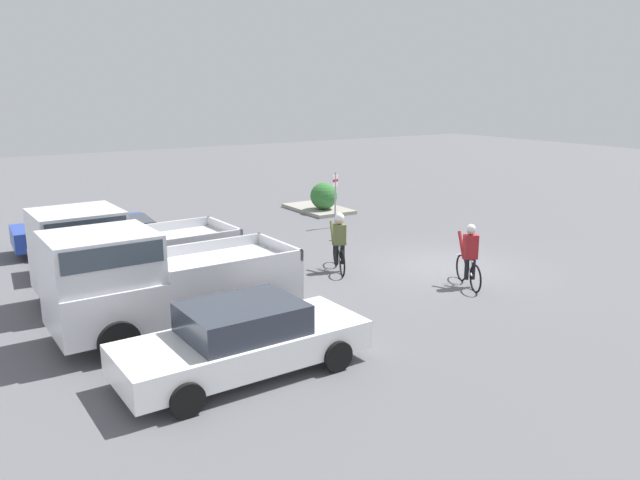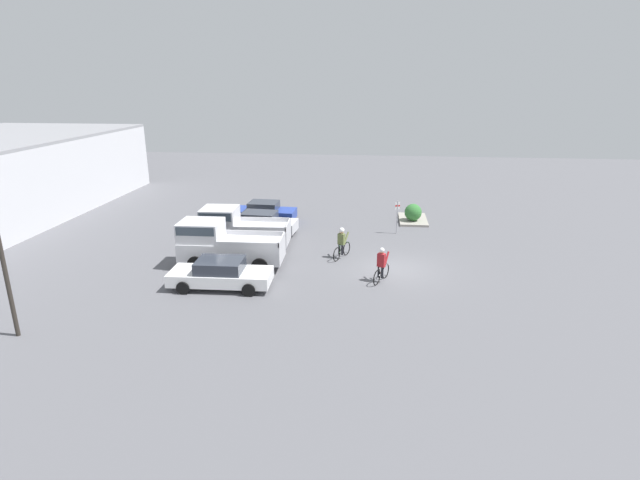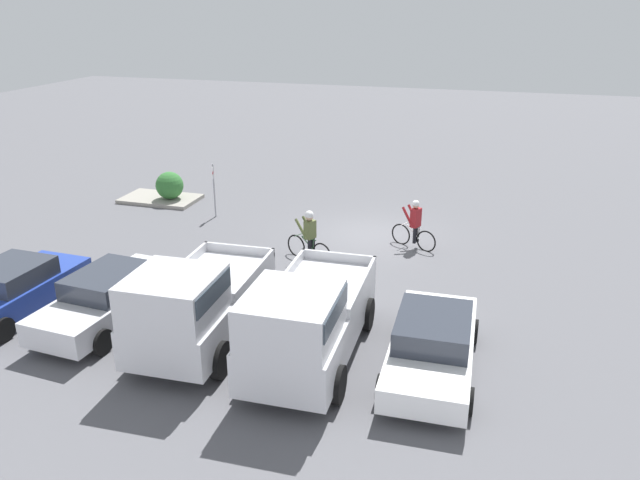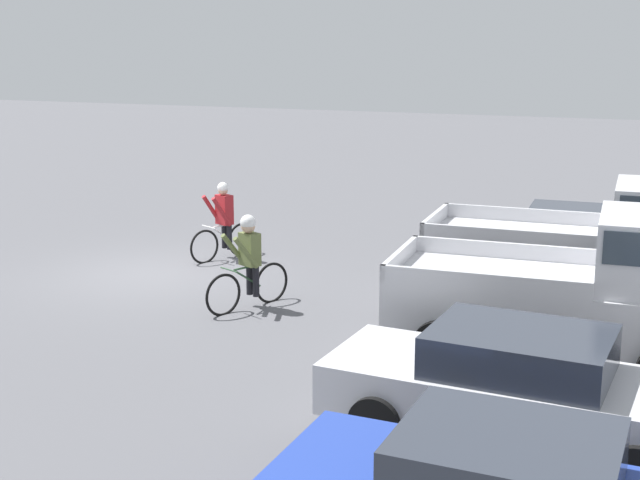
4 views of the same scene
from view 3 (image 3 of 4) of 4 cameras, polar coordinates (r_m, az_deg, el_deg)
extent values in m
plane|color=#56565B|center=(22.64, 4.58, 0.44)|extent=(80.00, 80.00, 0.00)
cube|color=white|center=(14.69, 10.20, -9.75)|extent=(1.94, 4.73, 0.56)
cube|color=#2D333D|center=(14.41, 10.34, -7.86)|extent=(1.69, 2.15, 0.55)
cylinder|color=black|center=(13.53, 13.46, -14.17)|extent=(0.20, 0.61, 0.60)
cylinder|color=black|center=(13.63, 5.62, -13.34)|extent=(0.20, 0.61, 0.60)
cylinder|color=black|center=(16.09, 13.90, -8.09)|extent=(0.20, 0.61, 0.60)
cylinder|color=black|center=(16.17, 7.43, -7.45)|extent=(0.20, 0.61, 0.60)
cube|color=silver|center=(14.80, -0.72, -7.57)|extent=(2.17, 5.30, 1.01)
cube|color=silver|center=(13.00, -2.65, -6.93)|extent=(1.93, 2.14, 0.99)
cube|color=#333D47|center=(12.90, -2.67, -6.08)|extent=(1.99, 1.98, 0.44)
cube|color=silver|center=(15.22, 3.93, -4.10)|extent=(0.15, 3.15, 0.25)
cube|color=silver|center=(15.67, -3.14, -3.30)|extent=(0.15, 3.15, 0.25)
cube|color=silver|center=(16.78, 1.69, -1.57)|extent=(2.05, 0.13, 0.25)
cylinder|color=black|center=(13.47, 1.65, -13.07)|extent=(0.24, 0.85, 0.84)
cylinder|color=black|center=(14.01, -6.69, -11.75)|extent=(0.24, 0.85, 0.84)
cylinder|color=black|center=(16.21, 4.39, -6.76)|extent=(0.24, 0.85, 0.84)
cylinder|color=black|center=(16.65, -2.58, -5.91)|extent=(0.24, 0.85, 0.84)
cube|color=silver|center=(15.78, -10.51, -6.06)|extent=(2.25, 4.96, 0.95)
cube|color=silver|center=(14.18, -13.22, -5.09)|extent=(1.98, 2.02, 1.03)
cube|color=#333D47|center=(14.08, -13.29, -4.27)|extent=(2.03, 1.87, 0.45)
cube|color=silver|center=(15.97, -5.95, -3.06)|extent=(0.19, 2.94, 0.25)
cube|color=silver|center=(16.73, -12.37, -2.31)|extent=(0.19, 2.94, 0.25)
cube|color=silver|center=(17.53, -7.41, -0.86)|extent=(2.07, 0.15, 0.25)
cylinder|color=black|center=(14.41, -9.10, -10.77)|extent=(0.25, 0.89, 0.88)
cylinder|color=black|center=(15.28, -16.36, -9.44)|extent=(0.25, 0.89, 0.88)
cylinder|color=black|center=(16.86, -5.06, -5.55)|extent=(0.25, 0.89, 0.88)
cylinder|color=black|center=(17.61, -11.46, -4.70)|extent=(0.25, 0.89, 0.88)
cube|color=silver|center=(17.37, -18.57, -5.24)|extent=(2.08, 4.73, 0.63)
cube|color=#2D333D|center=(17.13, -18.79, -3.52)|extent=(1.72, 2.19, 0.51)
cylinder|color=black|center=(15.99, -19.30, -8.80)|extent=(0.23, 0.67, 0.66)
cylinder|color=black|center=(17.08, -23.83, -7.47)|extent=(0.23, 0.67, 0.66)
cylinder|color=black|center=(18.03, -13.42, -4.61)|extent=(0.23, 0.67, 0.66)
cylinder|color=black|center=(19.01, -17.78, -3.69)|extent=(0.23, 0.67, 0.66)
cube|color=#233D9E|center=(18.83, -26.18, -4.33)|extent=(1.95, 4.32, 0.62)
cube|color=#2D333D|center=(18.62, -26.46, -2.76)|extent=(1.68, 1.97, 0.51)
cylinder|color=black|center=(17.51, -26.98, -7.33)|extent=(0.21, 0.65, 0.64)
cylinder|color=black|center=(19.24, -21.39, -3.89)|extent=(0.21, 0.65, 0.64)
cylinder|color=black|center=(20.39, -25.26, -3.08)|extent=(0.21, 0.65, 0.64)
torus|color=black|center=(20.66, -2.19, -0.53)|extent=(0.72, 0.37, 0.77)
torus|color=black|center=(19.96, 0.17, -1.32)|extent=(0.72, 0.37, 0.77)
cylinder|color=#2D5133|center=(20.23, -1.03, -0.42)|extent=(0.54, 0.28, 0.41)
cylinder|color=#2D5133|center=(20.15, -1.04, 0.15)|extent=(0.58, 0.29, 0.04)
cylinder|color=#2D5133|center=(20.11, -0.62, -0.56)|extent=(0.05, 0.05, 0.38)
cylinder|color=#2D5133|center=(20.41, -1.91, 0.50)|extent=(0.21, 0.43, 0.02)
cylinder|color=black|center=(20.12, -0.97, -0.69)|extent=(0.16, 0.16, 0.57)
cylinder|color=black|center=(20.24, -0.62, -0.55)|extent=(0.16, 0.16, 0.57)
cube|color=#5B6638|center=(20.01, -0.92, 0.97)|extent=(0.37, 0.43, 0.59)
cylinder|color=#5B6638|center=(20.03, -1.73, 0.99)|extent=(0.54, 0.31, 0.65)
cylinder|color=#5B6638|center=(20.26, -1.07, 1.24)|extent=(0.54, 0.31, 0.65)
sphere|color=tan|center=(19.88, -0.99, 2.13)|extent=(0.26, 0.26, 0.26)
sphere|color=silver|center=(19.86, -0.99, 2.31)|extent=(0.28, 0.28, 0.28)
torus|color=black|center=(21.85, 7.40, 0.53)|extent=(0.71, 0.36, 0.75)
torus|color=black|center=(21.34, 9.68, -0.12)|extent=(0.71, 0.36, 0.75)
cylinder|color=white|center=(21.53, 8.55, 0.67)|extent=(0.50, 0.26, 0.40)
cylinder|color=white|center=(21.46, 8.58, 1.19)|extent=(0.53, 0.27, 0.04)
cylinder|color=white|center=(21.44, 8.95, 0.55)|extent=(0.05, 0.05, 0.37)
cylinder|color=white|center=(21.64, 7.73, 1.49)|extent=(0.21, 0.43, 0.02)
cylinder|color=black|center=(21.42, 8.64, 0.42)|extent=(0.16, 0.16, 0.56)
cylinder|color=black|center=(21.56, 8.90, 0.55)|extent=(0.16, 0.16, 0.56)
cube|color=maroon|center=(21.31, 8.75, 2.04)|extent=(0.37, 0.43, 0.65)
cylinder|color=maroon|center=(21.28, 8.04, 2.05)|extent=(0.50, 0.30, 0.70)
cylinder|color=maroon|center=(21.55, 8.54, 2.27)|extent=(0.50, 0.30, 0.70)
sphere|color=tan|center=(21.19, 8.76, 3.16)|extent=(0.22, 0.22, 0.22)
sphere|color=silver|center=(21.17, 8.76, 3.30)|extent=(0.24, 0.24, 0.24)
cylinder|color=#9E9EA3|center=(24.53, -9.65, 4.47)|extent=(0.06, 0.06, 2.12)
cube|color=white|center=(24.34, -9.76, 6.13)|extent=(0.11, 0.29, 0.45)
cube|color=red|center=(24.34, -9.76, 6.13)|extent=(0.12, 0.29, 0.10)
cube|color=gray|center=(27.33, -14.37, 3.67)|extent=(3.18, 1.87, 0.15)
sphere|color=#337033|center=(26.84, -13.59, 4.87)|extent=(1.15, 1.15, 1.15)
camera|label=1|loc=(12.18, 61.35, -3.47)|focal=35.00mm
camera|label=2|loc=(27.80, 64.48, 12.21)|focal=28.00mm
camera|label=4|loc=(22.73, -43.71, 7.28)|focal=50.00mm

